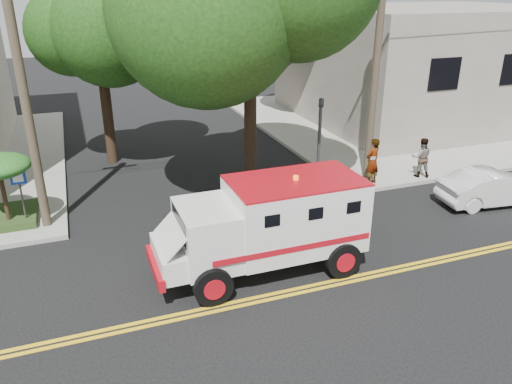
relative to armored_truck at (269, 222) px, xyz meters
name	(u,v)px	position (x,y,z in m)	size (l,w,h in m)	color
ground	(281,295)	(-0.15, -1.24, -1.46)	(100.00, 100.00, 0.00)	black
sidewalk_ne	(406,120)	(13.35, 12.26, -1.38)	(17.00, 17.00, 0.15)	gray
building_right	(429,62)	(14.85, 12.76, 1.69)	(14.00, 12.00, 6.00)	slate
utility_pole_left	(23,88)	(-5.75, 4.76, 3.04)	(0.28, 0.28, 9.00)	#382D23
utility_pole_right	(376,66)	(6.15, 4.96, 3.04)	(0.28, 0.28, 9.00)	#382D23
tree_left	(106,26)	(-2.83, 10.55, 4.27)	(4.48, 4.20, 7.70)	black
tree_right	(321,8)	(8.69, 14.53, 4.64)	(4.80, 4.50, 8.20)	black
traffic_signal	(319,137)	(3.65, 4.36, 0.77)	(0.15, 0.18, 3.60)	#3F3F42
accessibility_sign	(20,190)	(-6.35, 4.93, -0.09)	(0.45, 0.10, 2.02)	#3F3F42
armored_truck	(269,222)	(0.00, 0.00, 0.00)	(5.64, 2.31, 2.56)	silver
parked_sedan	(493,187)	(9.06, 1.39, -0.83)	(1.34, 3.84, 1.26)	silver
pedestrian_a	(373,161)	(5.92, 4.26, -0.41)	(0.65, 0.43, 1.79)	gray
pedestrian_b	(421,157)	(8.17, 4.26, -0.52)	(0.77, 0.60, 1.58)	gray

